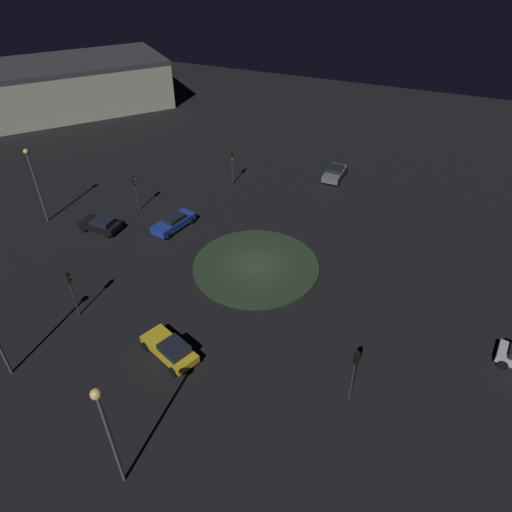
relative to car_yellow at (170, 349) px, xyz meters
The scene contains 13 objects.
ground_plane 11.72m from the car_yellow, behind, with size 116.33×116.33×0.00m, color black.
roundabout_island 11.71m from the car_yellow, behind, with size 11.02×11.02×0.25m, color #263823.
car_yellow is the anchor object (origin of this frame).
car_grey 30.87m from the car_yellow, behind, with size 4.30×2.17×1.40m.
car_blue 16.40m from the car_yellow, 149.51° to the right, with size 4.81×2.77×1.45m.
car_black 18.35m from the car_yellow, 127.26° to the right, with size 2.09×3.88×1.33m.
traffic_light_southwest 25.92m from the car_yellow, 164.24° to the right, with size 0.40×0.37×3.75m.
traffic_light_northeast 12.50m from the car_yellow, 96.37° to the left, with size 0.38×0.39×4.34m.
traffic_light_south 20.86m from the car_yellow, 139.45° to the right, with size 0.35×0.39×3.85m.
traffic_light_southeast 9.03m from the car_yellow, 95.51° to the right, with size 0.39×0.38×4.14m.
streetlamp_east 9.89m from the car_yellow, 14.63° to the left, with size 0.55×0.55×7.76m.
streetlamp_south 23.67m from the car_yellow, 116.60° to the right, with size 0.50×0.50×7.67m.
store_building 56.26m from the car_yellow, 132.94° to the right, with size 31.12×29.24×7.19m.
Camera 1 is at (29.07, 12.32, 24.66)m, focal length 32.15 mm.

